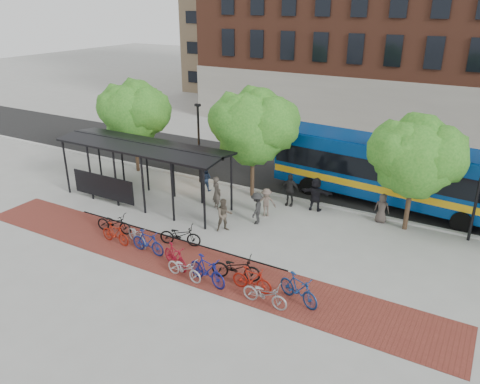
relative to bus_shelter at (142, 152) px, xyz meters
The scene contains 32 objects.
ground 8.68m from the bus_shelter, ahead, with size 160.00×160.00×0.00m, color #9E9E99.
asphalt_street 12.12m from the bus_shelter, 46.19° to the left, with size 160.00×8.00×0.01m, color black.
curb 9.74m from the bus_shelter, 28.84° to the left, with size 160.00×0.25×0.12m, color #B7B7B2.
brick_strip 8.19m from the bus_shelter, 36.40° to the right, with size 24.00×3.00×0.01m, color maroon.
bike_rack_rail 6.74m from the bus_shelter, 36.84° to the right, with size 12.00×0.05×0.95m, color black.
bus_shelter is the anchor object (origin of this frame).
tree_a 5.52m from the bus_shelter, 134.60° to the left, with size 4.90×4.00×6.18m.
tree_b 6.64m from the bus_shelter, 36.21° to the left, with size 5.15×4.20×6.47m.
tree_c 14.77m from the bus_shelter, 15.06° to the left, with size 4.66×3.80×5.92m.
lamp_post_left 4.24m from the bus_shelter, 74.47° to the left, with size 0.35×0.20×5.12m.
lamp_post_right 17.61m from the bus_shelter, 13.39° to the left, with size 0.35×0.20×5.12m.
bus 14.19m from the bus_shelter, 28.27° to the left, with size 13.81×4.24×3.67m.
bike_0 4.85m from the bus_shelter, 71.54° to the right, with size 0.70×2.00×1.05m, color black.
bike_1 5.81m from the bus_shelter, 65.45° to the right, with size 0.50×1.76×1.06m, color maroon.
bike_2 5.95m from the bus_shelter, 53.80° to the right, with size 0.65×1.85×0.97m, color gray.
bike_3 6.78m from the bus_shelter, 48.55° to the right, with size 0.53×1.89×1.14m, color navy.
bike_4 6.54m from the bus_shelter, 33.76° to the right, with size 0.72×2.05×1.08m, color black.
bike_5 8.29m from the bus_shelter, 40.21° to the right, with size 0.51×1.82×1.09m, color maroon.
bike_6 9.30m from the bus_shelter, 39.23° to the right, with size 0.65×1.86×0.98m, color #ABABAD.
bike_7 9.98m from the bus_shelter, 34.49° to the right, with size 0.59×2.08×1.25m, color navy.
bike_8 10.30m from the bus_shelter, 27.48° to the right, with size 0.74×2.13×1.12m, color black.
bike_9 11.35m from the bus_shelter, 27.08° to the right, with size 0.50×1.77×1.06m, color #9F1A0E.
bike_10 12.41m from the bus_shelter, 27.71° to the right, with size 0.67×1.92×1.01m, color gray.
bike_11 12.98m from the bus_shelter, 22.24° to the right, with size 0.57×2.01×1.21m, color navy.
pedestrian_1 4.87m from the bus_shelter, 15.12° to the left, with size 0.70×0.46×1.92m, color #423C35.
pedestrian_2 4.43m from the bus_shelter, 54.47° to the left, with size 0.74×0.58×1.53m, color #1D2B44.
pedestrian_3 7.67m from the bus_shelter, 12.68° to the left, with size 1.04×0.60×1.61m, color brown.
pedestrian_4 8.71m from the bus_shelter, 25.09° to the left, with size 1.11×0.46×1.90m, color black.
pedestrian_5 10.13m from the bus_shelter, 21.65° to the left, with size 1.80×0.57×1.94m, color black.
pedestrian_6 13.60m from the bus_shelter, 17.11° to the left, with size 0.79×0.51×1.62m, color #423935.
pedestrian_8 6.54m from the bus_shelter, ahead, with size 0.85×0.66×1.76m, color brown.
pedestrian_9 7.46m from the bus_shelter, ahead, with size 1.12×0.65×1.74m, color black.
Camera 1 is at (9.29, -19.79, 11.07)m, focal length 35.00 mm.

